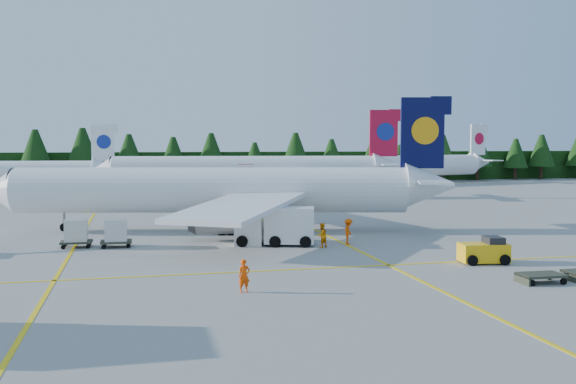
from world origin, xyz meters
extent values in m
plane|color=gray|center=(0.00, 0.00, 0.00)|extent=(320.00, 320.00, 0.00)
cube|color=yellow|center=(-14.00, 20.00, 0.01)|extent=(0.25, 120.00, 0.01)
cube|color=yellow|center=(6.00, 20.00, 0.01)|extent=(0.25, 120.00, 0.01)
cube|color=yellow|center=(0.00, -6.00, 0.01)|extent=(80.00, 0.25, 0.01)
cube|color=black|center=(0.00, 82.00, 3.00)|extent=(220.00, 4.00, 6.00)
cylinder|color=white|center=(-3.05, 12.51, 3.59)|extent=(34.02, 11.15, 3.99)
cone|color=white|center=(-21.00, 16.43, 3.59)|extent=(3.58, 4.50, 3.99)
cube|color=#070935|center=(15.00, 8.57, 8.59)|extent=(3.78, 1.15, 6.19)
cube|color=white|center=(1.68, 20.17, 3.00)|extent=(7.44, 15.50, 1.13)
cylinder|color=gray|center=(-0.84, 17.96, 1.60)|extent=(3.76, 2.77, 2.10)
cube|color=white|center=(-1.94, 3.58, 3.00)|extent=(12.73, 15.95, 1.13)
cylinder|color=gray|center=(-3.31, 6.64, 1.60)|extent=(3.76, 2.77, 2.10)
cylinder|color=gray|center=(-15.66, 15.26, 0.85)|extent=(0.24, 0.24, 1.70)
cylinder|color=white|center=(5.31, 44.60, 3.81)|extent=(36.28, 8.79, 4.24)
cone|color=white|center=(-14.03, 47.08, 3.81)|extent=(3.48, 4.58, 4.24)
cube|color=red|center=(24.75, 42.10, 9.11)|extent=(4.04, 0.88, 6.57)
cube|color=white|center=(9.61, 53.13, 3.18)|extent=(9.20, 16.80, 1.20)
cylinder|color=gray|center=(7.14, 50.56, 1.70)|extent=(3.86, 2.67, 2.23)
cube|color=white|center=(7.31, 35.26, 3.18)|extent=(12.54, 17.09, 1.20)
cylinder|color=gray|center=(5.58, 38.36, 1.70)|extent=(3.86, 2.67, 2.23)
cylinder|color=gray|center=(-8.27, 46.34, 0.90)|extent=(0.25, 0.25, 1.80)
cube|color=white|center=(-14.42, 58.88, 7.73)|extent=(3.43, 0.74, 5.57)
cylinder|color=white|center=(38.88, 67.24, 3.51)|extent=(33.14, 11.81, 3.90)
cone|color=white|center=(21.46, 62.90, 3.51)|extent=(3.60, 4.45, 3.90)
cube|color=white|center=(56.40, 71.61, 8.39)|extent=(3.68, 1.23, 6.05)
cylinder|color=gray|center=(26.65, 64.19, 0.78)|extent=(0.23, 0.23, 1.56)
cube|color=white|center=(-1.18, 4.07, 1.07)|extent=(2.53, 2.53, 2.15)
cube|color=black|center=(-1.18, 4.07, 1.59)|extent=(2.21, 2.35, 0.92)
cube|color=white|center=(1.77, 3.23, 1.54)|extent=(4.16, 3.18, 2.66)
cube|color=yellow|center=(12.22, -6.73, 0.69)|extent=(3.17, 1.98, 1.17)
cube|color=black|center=(12.85, -6.82, 1.44)|extent=(1.24, 1.51, 0.53)
cube|color=#2F3325|center=(12.23, -12.75, 0.45)|extent=(2.44, 1.57, 0.14)
cube|color=#2F3325|center=(-13.83, 5.85, 0.41)|extent=(2.25, 1.74, 0.14)
cube|color=silver|center=(-13.83, 5.85, 1.28)|extent=(1.59, 1.54, 1.58)
cube|color=#2F3325|center=(-10.97, 5.33, 0.41)|extent=(2.25, 1.74, 0.14)
cube|color=silver|center=(-10.97, 5.33, 1.28)|extent=(1.59, 1.54, 1.58)
imported|color=#F54605|center=(-4.08, -11.20, 0.86)|extent=(0.68, 0.50, 1.72)
imported|color=orange|center=(3.82, 1.56, 0.91)|extent=(1.10, 1.02, 1.82)
imported|color=#FF5105|center=(6.20, 2.47, 0.99)|extent=(0.89, 0.99, 1.99)
camera|label=1|loc=(-9.37, -43.49, 7.69)|focal=40.00mm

